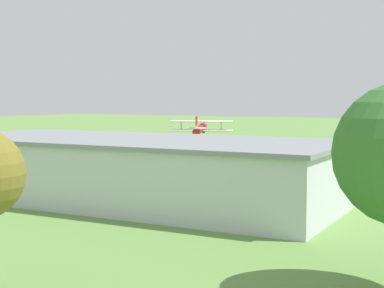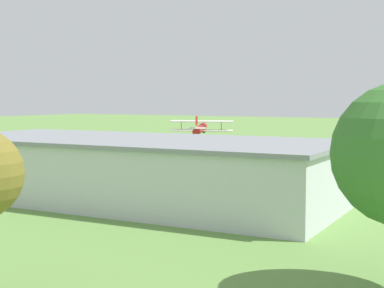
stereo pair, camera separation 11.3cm
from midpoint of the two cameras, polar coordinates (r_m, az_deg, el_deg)
name	(u,v)px [view 1 (the left image)]	position (r m, az deg, el deg)	size (l,w,h in m)	color
ground_plane	(251,167)	(78.76, 5.70, -2.25)	(400.00, 400.00, 0.00)	#608C42
hangar	(134,169)	(52.94, -5.76, -2.45)	(37.69, 17.01, 5.61)	silver
biplane	(200,128)	(85.66, 0.77, 1.55)	(9.44, 7.13, 3.68)	#B21E1E
car_blue	(47,165)	(75.57, -13.97, -2.03)	(2.08, 3.94, 1.53)	#23389E
car_yellow	(5,162)	(80.51, -17.77, -1.66)	(2.11, 4.16, 1.72)	gold
person_near_hangar_door	(138,165)	(72.89, -5.33, -2.08)	(0.54, 0.54, 1.77)	#33723F
person_walking_on_apron	(299,176)	(64.46, 10.34, -3.06)	(0.41, 0.41, 1.63)	beige
person_beside_truck	(317,179)	(63.00, 11.99, -3.30)	(0.38, 0.38, 1.55)	#33723F
person_crossing_taxiway	(115,167)	(72.89, -7.49, -2.20)	(0.47, 0.47, 1.53)	#B23333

